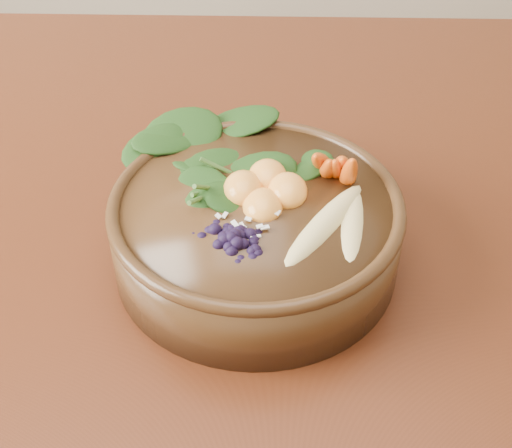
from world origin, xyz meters
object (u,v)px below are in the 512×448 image
(carrot_cluster, at_px, (336,139))
(banana_halves, at_px, (340,211))
(dining_table, at_px, (125,275))
(stoneware_bowl, at_px, (256,232))
(mandarin_cluster, at_px, (265,180))
(blueberry_pile, at_px, (232,225))
(kale_heap, at_px, (240,141))

(carrot_cluster, distance_m, banana_halves, 0.07)
(dining_table, bearing_deg, carrot_cluster, -6.52)
(stoneware_bowl, xyz_separation_m, banana_halves, (0.07, -0.02, 0.05))
(stoneware_bowl, distance_m, mandarin_cluster, 0.05)
(stoneware_bowl, xyz_separation_m, blueberry_pile, (-0.02, -0.05, 0.05))
(stoneware_bowl, height_order, blueberry_pile, blueberry_pile)
(mandarin_cluster, bearing_deg, dining_table, 159.64)
(banana_halves, xyz_separation_m, mandarin_cluster, (-0.06, 0.04, 0.00))
(carrot_cluster, distance_m, mandarin_cluster, 0.07)
(kale_heap, bearing_deg, stoneware_bowl, -75.58)
(kale_heap, bearing_deg, banana_halves, -46.00)
(kale_heap, relative_size, blueberry_pile, 1.42)
(dining_table, bearing_deg, stoneware_bowl, -26.01)
(banana_halves, distance_m, blueberry_pile, 0.09)
(banana_halves, height_order, blueberry_pile, blueberry_pile)
(carrot_cluster, xyz_separation_m, banana_halves, (0.00, -0.07, -0.02))
(blueberry_pile, bearing_deg, carrot_cluster, 48.00)
(carrot_cluster, relative_size, mandarin_cluster, 0.87)
(stoneware_bowl, relative_size, mandarin_cluster, 3.15)
(mandarin_cluster, bearing_deg, carrot_cluster, 27.74)
(dining_table, relative_size, banana_halves, 11.90)
(carrot_cluster, bearing_deg, kale_heap, -169.49)
(mandarin_cluster, bearing_deg, banana_halves, -32.20)
(kale_heap, height_order, blueberry_pile, kale_heap)
(stoneware_bowl, relative_size, blueberry_pile, 2.16)
(carrot_cluster, relative_size, blueberry_pile, 0.60)
(stoneware_bowl, height_order, mandarin_cluster, mandarin_cluster)
(stoneware_bowl, relative_size, kale_heap, 1.53)
(banana_halves, relative_size, mandarin_cluster, 1.65)
(stoneware_bowl, distance_m, kale_heap, 0.09)
(carrot_cluster, bearing_deg, mandarin_cluster, -129.81)
(blueberry_pile, bearing_deg, kale_heap, 89.35)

